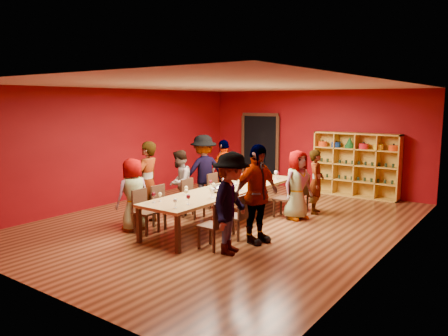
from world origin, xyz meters
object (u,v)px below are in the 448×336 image
(chair_person_right_4, at_px, (301,191))
(shelving_unit, at_px, (356,162))
(person_right_1, at_px, (256,194))
(spittoon_bowl, at_px, (220,189))
(person_left_3, at_px, (203,171))
(chair_person_right_1, at_px, (239,214))
(chair_person_left_2, at_px, (191,196))
(chair_person_left_3, at_px, (216,189))
(person_left_1, at_px, (147,183))
(wine_bottle, at_px, (263,175))
(person_right_4, at_px, (316,182))
(person_left_4, at_px, (225,171))
(person_right_3, at_px, (297,185))
(person_left_2, at_px, (179,183))
(chair_person_left_4, at_px, (234,185))
(tasting_table, at_px, (227,191))
(person_right_0, at_px, (231,203))
(chair_person_left_1, at_px, (162,204))
(chair_person_right_3, at_px, (287,196))
(chair_person_left_0, at_px, (144,209))
(person_left_0, at_px, (133,194))
(chair_person_right_0, at_px, (216,223))

(chair_person_right_4, bearing_deg, shelving_unit, 78.73)
(person_right_1, bearing_deg, spittoon_bowl, 81.59)
(person_left_3, height_order, chair_person_right_1, person_left_3)
(chair_person_left_2, distance_m, chair_person_left_3, 0.96)
(person_left_3, bearing_deg, chair_person_right_4, 140.10)
(person_left_1, bearing_deg, person_right_1, 84.10)
(wine_bottle, bearing_deg, person_right_4, 21.47)
(person_left_4, relative_size, person_right_3, 1.05)
(person_left_2, relative_size, chair_person_right_1, 1.73)
(chair_person_left_2, bearing_deg, chair_person_left_4, 90.00)
(person_right_3, bearing_deg, person_left_4, 98.45)
(person_left_3, distance_m, person_right_3, 2.48)
(tasting_table, relative_size, person_right_0, 2.49)
(chair_person_left_1, bearing_deg, chair_person_right_3, 50.98)
(person_left_3, distance_m, person_right_4, 2.80)
(tasting_table, xyz_separation_m, chair_person_right_4, (0.91, 1.88, -0.20))
(person_left_3, height_order, chair_person_left_4, person_left_3)
(chair_person_right_1, bearing_deg, spittoon_bowl, 150.26)
(chair_person_left_0, relative_size, chair_person_left_2, 1.00)
(chair_person_left_0, relative_size, person_left_1, 0.49)
(person_left_4, distance_m, person_right_0, 4.05)
(person_left_3, distance_m, wine_bottle, 1.51)
(person_left_0, distance_m, chair_person_left_2, 1.55)
(person_left_4, bearing_deg, chair_person_left_2, 18.71)
(person_left_0, xyz_separation_m, person_right_1, (2.50, 0.80, 0.18))
(tasting_table, distance_m, person_right_3, 1.63)
(chair_person_right_0, height_order, person_right_3, person_right_3)
(chair_person_right_3, distance_m, spittoon_bowl, 1.76)
(chair_person_left_2, height_order, chair_person_left_4, same)
(chair_person_right_1, distance_m, chair_person_right_4, 2.73)
(tasting_table, relative_size, person_right_3, 2.85)
(person_right_0, bearing_deg, wine_bottle, 5.30)
(spittoon_bowl, bearing_deg, chair_person_left_2, 166.80)
(shelving_unit, distance_m, chair_person_right_3, 3.25)
(person_left_2, xyz_separation_m, spittoon_bowl, (1.36, -0.24, 0.06))
(person_left_3, relative_size, chair_person_right_0, 2.06)
(person_right_1, distance_m, wine_bottle, 2.56)
(shelving_unit, distance_m, person_left_4, 3.77)
(person_left_4, relative_size, chair_person_right_4, 1.87)
(person_left_4, bearing_deg, chair_person_left_4, 98.97)
(chair_person_left_4, xyz_separation_m, chair_person_right_3, (1.82, -0.46, 0.00))
(person_right_0, distance_m, person_right_1, 0.77)
(person_left_4, distance_m, person_right_1, 3.51)
(person_left_1, height_order, person_right_0, person_left_1)
(person_right_1, height_order, wine_bottle, person_right_1)
(person_left_0, height_order, person_left_4, person_left_4)
(person_left_0, xyz_separation_m, chair_person_left_1, (0.30, 0.54, -0.26))
(shelving_unit, relative_size, person_left_4, 1.44)
(chair_person_left_2, distance_m, person_left_4, 1.81)
(person_right_3, distance_m, chair_person_right_4, 0.83)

